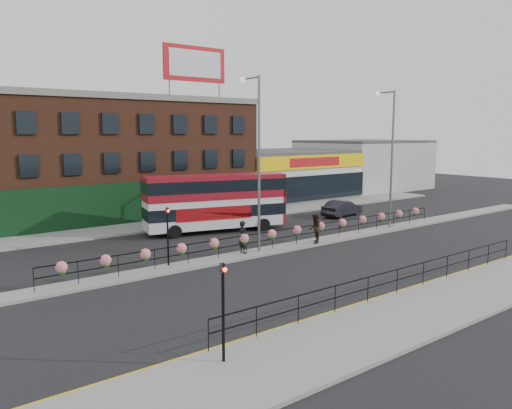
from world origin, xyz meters
TOP-DOWN VIEW (x-y plane):
  - ground at (0.00, 0.00)m, footprint 120.00×120.00m
  - south_pavement at (0.00, -12.00)m, footprint 60.00×4.00m
  - north_pavement at (0.00, 12.00)m, footprint 60.00×4.00m
  - median at (0.00, 0.00)m, footprint 60.00×1.60m
  - yellow_line_inner at (0.00, -9.70)m, footprint 60.00×0.10m
  - yellow_line_outer at (0.00, -9.88)m, footprint 60.00×0.10m
  - brick_building at (-4.00, 19.96)m, footprint 25.00×12.21m
  - supermarket at (16.00, 19.90)m, footprint 15.00×12.25m
  - warehouse_east at (30.75, 20.00)m, footprint 14.50×12.00m
  - billboard at (2.50, 14.99)m, footprint 6.00×0.29m
  - median_railing at (0.00, 0.00)m, footprint 30.04×0.56m
  - south_railing at (-2.00, -10.10)m, footprint 20.04×0.05m
  - double_decker_bus at (-0.40, 7.35)m, footprint 10.77×4.92m
  - car at (12.11, 6.34)m, footprint 2.90×4.83m
  - pedestrian_a at (-3.13, 0.18)m, footprint 0.73×0.48m
  - pedestrian_b at (2.21, -0.44)m, footprint 1.67×1.67m
  - lamp_column_west at (-2.07, 0.27)m, footprint 0.38×1.84m
  - lamp_column_east at (10.64, 0.36)m, footprint 0.37×1.80m
  - traffic_light_south at (-12.00, -11.01)m, footprint 0.15×0.28m
  - traffic_light_median at (-8.00, 0.39)m, footprint 0.15×0.28m

SIDE VIEW (x-z plane):
  - ground at x=0.00m, z-range 0.00..0.00m
  - yellow_line_inner at x=0.00m, z-range 0.00..0.01m
  - yellow_line_outer at x=0.00m, z-range 0.00..0.01m
  - south_pavement at x=0.00m, z-range 0.00..0.15m
  - north_pavement at x=0.00m, z-range 0.00..0.15m
  - median at x=0.00m, z-range 0.00..0.15m
  - car at x=12.11m, z-range 0.00..1.43m
  - south_railing at x=-2.00m, z-range 0.40..1.52m
  - median_railing at x=0.00m, z-range 0.43..1.66m
  - pedestrian_b at x=2.21m, z-range 0.15..2.08m
  - pedestrian_a at x=-3.13m, z-range 0.15..2.12m
  - traffic_light_south at x=-12.00m, z-range 0.64..4.29m
  - traffic_light_median at x=-8.00m, z-range 0.64..4.29m
  - double_decker_bus at x=-0.40m, z-range 0.48..4.73m
  - supermarket at x=16.00m, z-range 0.00..5.30m
  - warehouse_east at x=30.75m, z-range 0.00..6.30m
  - brick_building at x=-4.00m, z-range -0.02..10.28m
  - lamp_column_east at x=10.64m, z-range 1.10..11.39m
  - lamp_column_west at x=-2.07m, z-range 1.12..11.64m
  - billboard at x=2.50m, z-range 10.98..15.38m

